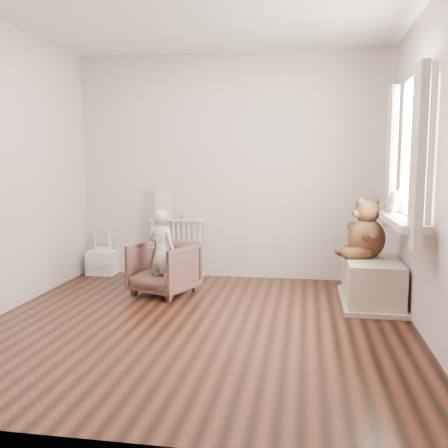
% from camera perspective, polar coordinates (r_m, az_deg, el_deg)
% --- Properties ---
extents(floor, '(3.60, 3.60, 0.01)m').
position_cam_1_polar(floor, '(4.29, -3.02, -11.38)').
color(floor, black).
rests_on(floor, ground).
extents(ceiling, '(3.60, 3.60, 0.01)m').
position_cam_1_polar(ceiling, '(4.25, -3.27, 24.07)').
color(ceiling, white).
rests_on(ceiling, ground).
extents(back_wall, '(3.60, 0.02, 2.60)m').
position_cam_1_polar(back_wall, '(5.84, 0.72, 6.54)').
color(back_wall, beige).
rests_on(back_wall, ground).
extents(front_wall, '(3.60, 0.02, 2.60)m').
position_cam_1_polar(front_wall, '(2.34, -12.76, 5.44)').
color(front_wall, beige).
rests_on(front_wall, ground).
extents(right_wall, '(0.02, 3.60, 2.60)m').
position_cam_1_polar(right_wall, '(4.08, 22.54, 5.73)').
color(right_wall, beige).
rests_on(right_wall, ground).
extents(window, '(0.03, 0.90, 1.10)m').
position_cam_1_polar(window, '(4.36, 21.22, 7.82)').
color(window, white).
rests_on(window, right_wall).
extents(window_sill, '(0.22, 1.10, 0.06)m').
position_cam_1_polar(window_sill, '(4.37, 19.73, 0.26)').
color(window_sill, silver).
rests_on(window_sill, right_wall).
extents(curtain_left, '(0.06, 0.26, 1.30)m').
position_cam_1_polar(curtain_left, '(3.78, 21.30, 7.09)').
color(curtain_left, beige).
rests_on(curtain_left, right_wall).
extents(curtain_right, '(0.06, 0.26, 1.30)m').
position_cam_1_polar(curtain_right, '(4.90, 18.57, 7.11)').
color(curtain_right, beige).
rests_on(curtain_right, right_wall).
extents(radiator, '(0.66, 0.12, 0.69)m').
position_cam_1_polar(radiator, '(5.93, -5.51, -2.32)').
color(radiator, silver).
rests_on(radiator, floor).
extents(paper_doll, '(0.21, 0.02, 0.34)m').
position_cam_1_polar(paper_doll, '(5.91, -6.90, 2.28)').
color(paper_doll, beige).
rests_on(paper_doll, radiator).
extents(tin_a, '(0.10, 0.10, 0.06)m').
position_cam_1_polar(tin_a, '(5.86, -4.64, 0.90)').
color(tin_a, '#A59E8C').
rests_on(tin_a, radiator).
extents(toy_vanity, '(0.33, 0.24, 0.52)m').
position_cam_1_polar(toy_vanity, '(6.22, -13.80, -3.12)').
color(toy_vanity, silver).
rests_on(toy_vanity, floor).
extents(armchair, '(0.75, 0.76, 0.54)m').
position_cam_1_polar(armchair, '(5.20, -6.88, -5.05)').
color(armchair, '#4F3329').
rests_on(armchair, floor).
extents(child, '(0.37, 0.31, 0.87)m').
position_cam_1_polar(child, '(5.12, -7.07, -3.14)').
color(child, silver).
rests_on(child, armchair).
extents(toy_bench, '(0.49, 0.93, 0.44)m').
position_cam_1_polar(toy_bench, '(5.04, 16.51, -6.47)').
color(toy_bench, '#B8A88E').
rests_on(toy_bench, floor).
extents(teddy_bear, '(0.55, 0.48, 0.57)m').
position_cam_1_polar(teddy_bear, '(5.02, 16.00, -1.05)').
color(teddy_bear, '#392012').
rests_on(teddy_bear, toy_bench).
extents(plush_cat, '(0.18, 0.27, 0.21)m').
position_cam_1_polar(plush_cat, '(4.75, 18.82, 2.40)').
color(plush_cat, '#685F58').
rests_on(plush_cat, window_sill).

